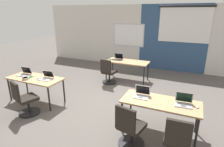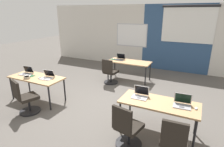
# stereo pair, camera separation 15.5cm
# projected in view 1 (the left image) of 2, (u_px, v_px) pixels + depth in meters

# --- Properties ---
(ground_plane) EXTENTS (24.00, 24.00, 0.00)m
(ground_plane) POSITION_uv_depth(u_px,v_px,m) (100.00, 104.00, 5.26)
(ground_plane) COLOR #56514C
(back_wall_assembly) EXTENTS (10.00, 0.27, 2.80)m
(back_wall_assembly) POSITION_uv_depth(u_px,v_px,m) (143.00, 36.00, 8.42)
(back_wall_assembly) COLOR silver
(back_wall_assembly) RESTS_ON ground
(desk_near_left) EXTENTS (1.60, 0.70, 0.72)m
(desk_near_left) POSITION_uv_depth(u_px,v_px,m) (35.00, 80.00, 5.22)
(desk_near_left) COLOR tan
(desk_near_left) RESTS_ON ground
(desk_near_right) EXTENTS (1.60, 0.70, 0.72)m
(desk_near_right) POSITION_uv_depth(u_px,v_px,m) (160.00, 104.00, 3.85)
(desk_near_right) COLOR tan
(desk_near_right) RESTS_ON ground
(desk_far_center) EXTENTS (1.60, 0.70, 0.72)m
(desk_far_center) POSITION_uv_depth(u_px,v_px,m) (127.00, 63.00, 6.95)
(desk_far_center) COLOR tan
(desk_far_center) RESTS_ON ground
(laptop_near_left_end) EXTENTS (0.36, 0.34, 0.23)m
(laptop_near_left_end) POSITION_uv_depth(u_px,v_px,m) (24.00, 73.00, 5.41)
(laptop_near_left_end) COLOR #9E9EA3
(laptop_near_left_end) RESTS_ON desk_near_left
(mousepad_near_left_end) EXTENTS (0.22, 0.19, 0.00)m
(mousepad_near_left_end) POSITION_uv_depth(u_px,v_px,m) (29.00, 77.00, 5.26)
(mousepad_near_left_end) COLOR #23512D
(mousepad_near_left_end) RESTS_ON desk_near_left
(mouse_near_left_end) EXTENTS (0.09, 0.11, 0.03)m
(mouse_near_left_end) POSITION_uv_depth(u_px,v_px,m) (29.00, 76.00, 5.25)
(mouse_near_left_end) COLOR silver
(mouse_near_left_end) RESTS_ON mousepad_near_left_end
(laptop_far_left) EXTENTS (0.34, 0.30, 0.23)m
(laptop_far_left) POSITION_uv_depth(u_px,v_px,m) (118.00, 58.00, 7.14)
(laptop_far_left) COLOR #333338
(laptop_far_left) RESTS_ON desk_far_center
(mousepad_far_left) EXTENTS (0.22, 0.19, 0.00)m
(mousepad_far_left) POSITION_uv_depth(u_px,v_px,m) (112.00, 59.00, 7.21)
(mousepad_far_left) COLOR #23512D
(mousepad_far_left) RESTS_ON desk_far_center
(mouse_far_left) EXTENTS (0.07, 0.11, 0.03)m
(mouse_far_left) POSITION_uv_depth(u_px,v_px,m) (112.00, 59.00, 7.21)
(mouse_far_left) COLOR silver
(mouse_far_left) RESTS_ON mousepad_far_left
(chair_far_left) EXTENTS (0.52, 0.56, 0.92)m
(chair_far_left) POSITION_uv_depth(u_px,v_px,m) (108.00, 74.00, 6.64)
(chair_far_left) COLOR black
(chair_far_left) RESTS_ON ground
(laptop_near_right_end) EXTENTS (0.35, 0.29, 0.24)m
(laptop_near_right_end) POSITION_uv_depth(u_px,v_px,m) (184.00, 102.00, 3.69)
(laptop_near_right_end) COLOR #9E9EA3
(laptop_near_right_end) RESTS_ON desk_near_right
(mouse_near_right_end) EXTENTS (0.07, 0.11, 0.03)m
(mouse_near_right_end) POSITION_uv_depth(u_px,v_px,m) (198.00, 107.00, 3.58)
(mouse_near_right_end) COLOR silver
(mouse_near_right_end) RESTS_ON desk_near_right
(chair_near_right_end) EXTENTS (0.52, 0.55, 0.92)m
(chair_near_right_end) POSITION_uv_depth(u_px,v_px,m) (177.00, 143.00, 3.13)
(chair_near_right_end) COLOR black
(chair_near_right_end) RESTS_ON ground
(laptop_near_left_inner) EXTENTS (0.37, 0.36, 0.22)m
(laptop_near_left_inner) POSITION_uv_depth(u_px,v_px,m) (46.00, 77.00, 5.09)
(laptop_near_left_inner) COLOR silver
(laptop_near_left_inner) RESTS_ON desk_near_left
(mouse_near_left_inner) EXTENTS (0.07, 0.11, 0.03)m
(mouse_near_left_inner) POSITION_uv_depth(u_px,v_px,m) (38.00, 78.00, 5.11)
(mouse_near_left_inner) COLOR #B2B2B7
(mouse_near_left_inner) RESTS_ON desk_near_left
(chair_near_left_inner) EXTENTS (0.56, 0.61, 0.92)m
(chair_near_left_inner) POSITION_uv_depth(u_px,v_px,m) (25.00, 101.00, 4.60)
(chair_near_left_inner) COLOR black
(chair_near_left_inner) RESTS_ON ground
(laptop_near_right_inner) EXTENTS (0.34, 0.29, 0.23)m
(laptop_near_right_inner) POSITION_uv_depth(u_px,v_px,m) (142.00, 94.00, 4.04)
(laptop_near_right_inner) COLOR silver
(laptop_near_right_inner) RESTS_ON desk_near_right
(chair_near_right_inner) EXTENTS (0.52, 0.58, 0.92)m
(chair_near_right_inner) POSITION_uv_depth(u_px,v_px,m) (130.00, 130.00, 3.48)
(chair_near_right_inner) COLOR black
(chair_near_right_inner) RESTS_ON ground
(snack_bowl) EXTENTS (0.18, 0.18, 0.06)m
(snack_bowl) POSITION_uv_depth(u_px,v_px,m) (25.00, 78.00, 5.06)
(snack_bowl) COLOR tan
(snack_bowl) RESTS_ON desk_near_left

